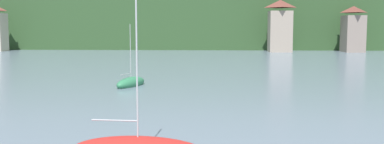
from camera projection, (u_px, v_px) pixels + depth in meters
The scene contains 4 objects.
wooded_hillside at pixel (138, 24), 138.70m from camera, with size 352.00×64.21×30.77m.
shore_building_central at pixel (280, 27), 95.21m from camera, with size 5.03×5.33×11.29m.
shore_building_eastcentral at pixel (353, 30), 94.66m from camera, with size 4.23×5.68×9.92m.
sailboat_far_1 at pixel (131, 83), 40.53m from camera, with size 2.82×4.69×6.05m.
Camera 1 is at (1.32, 24.69, 5.49)m, focal length 40.82 mm.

